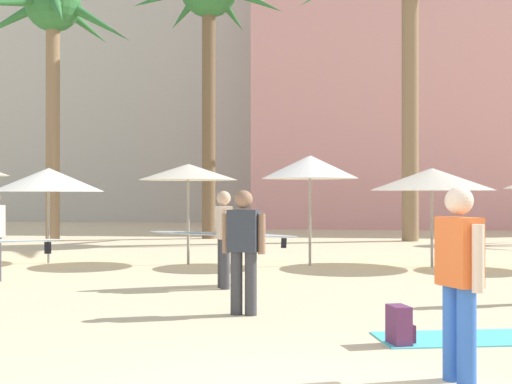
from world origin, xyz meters
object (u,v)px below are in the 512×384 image
cafe_umbrella_5 (310,167)px  person_mid_right (244,247)px  cafe_umbrella_4 (432,179)px  cafe_umbrella_6 (49,180)px  cafe_umbrella_0 (188,172)px  person_far_right (225,235)px  beach_towel (457,338)px  backpack (400,326)px  palm_tree_left (53,26)px  palm_tree_right (209,9)px  person_near_left (459,276)px

cafe_umbrella_5 → person_mid_right: cafe_umbrella_5 is taller
cafe_umbrella_4 → cafe_umbrella_6: (-8.69, -0.22, 0.00)m
cafe_umbrella_4 → cafe_umbrella_5: cafe_umbrella_5 is taller
cafe_umbrella_0 → person_far_right: (1.44, -3.69, -1.19)m
cafe_umbrella_0 → cafe_umbrella_6: 3.26m
cafe_umbrella_0 → beach_towel: 9.10m
cafe_umbrella_6 → backpack: 10.78m
palm_tree_left → backpack: palm_tree_left is taller
palm_tree_left → palm_tree_right: palm_tree_right is taller
palm_tree_right → cafe_umbrella_5: bearing=-66.2°
palm_tree_left → person_mid_right: (8.38, -13.44, -6.43)m
backpack → cafe_umbrella_0: bearing=97.8°
palm_tree_right → cafe_umbrella_6: bearing=-102.8°
beach_towel → backpack: bearing=-149.7°
palm_tree_left → cafe_umbrella_5: size_ratio=3.67×
palm_tree_left → person_near_left: 20.63m
cafe_umbrella_6 → backpack: size_ratio=6.02×
palm_tree_right → backpack: 19.43m
palm_tree_right → cafe_umbrella_6: palm_tree_right is taller
person_far_right → person_near_left: (2.92, -5.65, 0.01)m
cafe_umbrella_0 → person_near_left: (4.36, -9.34, -1.19)m
palm_tree_right → cafe_umbrella_4: 12.77m
palm_tree_left → cafe_umbrella_5: (9.02, -7.12, -5.13)m
cafe_umbrella_0 → cafe_umbrella_6: size_ratio=0.90×
cafe_umbrella_0 → backpack: (4.00, -7.92, -1.90)m
backpack → person_near_left: bearing=-94.7°
person_far_right → cafe_umbrella_5: bearing=-132.5°
palm_tree_left → cafe_umbrella_4: bearing=-31.1°
cafe_umbrella_4 → person_near_left: 9.55m
person_mid_right → person_far_right: bearing=-154.4°
palm_tree_right → beach_towel: 19.36m
person_near_left → person_mid_right: 3.77m
palm_tree_left → beach_towel: 19.70m
beach_towel → person_near_left: size_ratio=1.05×
cafe_umbrella_0 → person_near_left: cafe_umbrella_0 is taller
cafe_umbrella_5 → beach_towel: 8.08m
cafe_umbrella_4 → person_near_left: bearing=-96.5°
person_mid_right → beach_towel: bearing=75.5°
beach_towel → person_mid_right: bearing=154.3°
palm_tree_right → cafe_umbrella_5: palm_tree_right is taller
backpack → person_far_right: size_ratio=0.16×
cafe_umbrella_4 → person_near_left: (-1.07, -9.43, -1.01)m
person_far_right → person_near_left: bearing=94.4°
palm_tree_left → person_far_right: (7.70, -10.83, -6.43)m
cafe_umbrella_4 → person_mid_right: 7.28m
cafe_umbrella_0 → cafe_umbrella_4: 5.44m
cafe_umbrella_6 → person_far_right: bearing=-37.2°
palm_tree_left → person_far_right: bearing=-54.6°
palm_tree_left → cafe_umbrella_0: (6.26, -7.13, -5.23)m
backpack → person_far_right: bearing=102.2°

